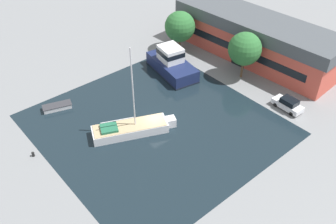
{
  "coord_description": "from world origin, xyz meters",
  "views": [
    {
      "loc": [
        28.66,
        -22.46,
        30.48
      ],
      "look_at": [
        0.0,
        2.02,
        1.0
      ],
      "focal_mm": 40.0,
      "sensor_mm": 36.0,
      "label": 1
    }
  ],
  "objects": [
    {
      "name": "water_canal",
      "position": [
        0.0,
        0.0,
        0.0
      ],
      "size": [
        27.73,
        26.9,
        0.01
      ],
      "primitive_type": "cube",
      "color": "black",
      "rests_on": "ground"
    },
    {
      "name": "sailboat_moored",
      "position": [
        -0.73,
        -3.25,
        0.7
      ],
      "size": [
        6.14,
        10.26,
        11.71
      ],
      "rotation": [
        0.0,
        0.0,
        -0.42
      ],
      "color": "white",
      "rests_on": "water_canal"
    },
    {
      "name": "quay_tree_near_building",
      "position": [
        -0.39,
        16.79,
        4.71
      ],
      "size": [
        4.82,
        4.82,
        7.14
      ],
      "color": "brown",
      "rests_on": "ground"
    },
    {
      "name": "quay_tree_by_water",
      "position": [
        -12.78,
        15.47,
        4.13
      ],
      "size": [
        4.97,
        4.97,
        6.62
      ],
      "color": "brown",
      "rests_on": "ground"
    },
    {
      "name": "small_dinghy",
      "position": [
        -11.14,
        -7.92,
        0.33
      ],
      "size": [
        2.54,
        4.03,
        0.63
      ],
      "rotation": [
        0.0,
        0.0,
        2.83
      ],
      "color": "silver",
      "rests_on": "water_canal"
    },
    {
      "name": "warehouse_building",
      "position": [
        -3.23,
        22.83,
        3.41
      ],
      "size": [
        28.0,
        9.7,
        6.75
      ],
      "rotation": [
        0.0,
        0.0,
        0.06
      ],
      "color": "#C64C3D",
      "rests_on": "ground"
    },
    {
      "name": "ground_plane",
      "position": [
        0.0,
        0.0,
        0.0
      ],
      "size": [
        440.0,
        440.0,
        0.0
      ],
      "primitive_type": "plane",
      "color": "gray"
    },
    {
      "name": "parked_car",
      "position": [
        8.86,
        15.38,
        0.83
      ],
      "size": [
        4.16,
        1.88,
        1.68
      ],
      "rotation": [
        0.0,
        0.0,
        1.54
      ],
      "color": "silver",
      "rests_on": "ground"
    },
    {
      "name": "motor_cruiser",
      "position": [
        -8.21,
        9.74,
        1.5
      ],
      "size": [
        9.71,
        5.65,
        4.12
      ],
      "rotation": [
        0.0,
        0.0,
        1.39
      ],
      "color": "#19234C",
      "rests_on": "water_canal"
    },
    {
      "name": "mooring_bollard",
      "position": [
        -4.76,
        -14.26,
        0.34
      ],
      "size": [
        0.31,
        0.31,
        0.65
      ],
      "color": "black",
      "rests_on": "ground"
    }
  ]
}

